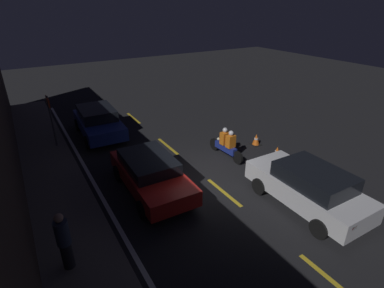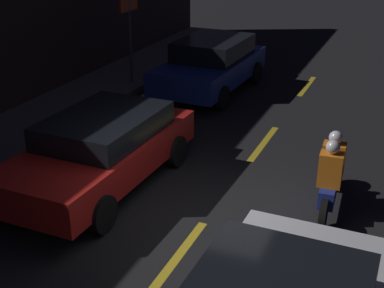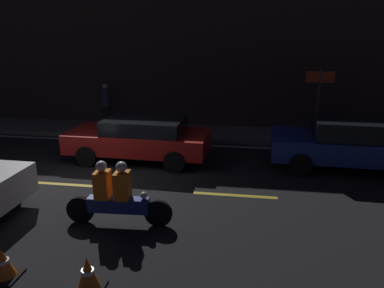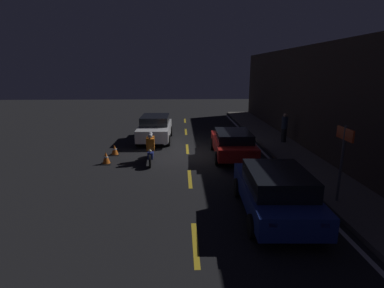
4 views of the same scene
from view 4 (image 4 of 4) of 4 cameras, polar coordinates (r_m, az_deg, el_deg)
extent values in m
plane|color=black|center=(15.14, -0.82, -1.93)|extent=(56.00, 56.00, 0.00)
cube|color=#605B56|center=(16.08, 17.90, -1.38)|extent=(28.00, 2.03, 0.15)
cube|color=#382D28|center=(16.06, 22.55, 7.69)|extent=(28.00, 0.30, 5.37)
cube|color=gold|center=(24.90, -1.35, 4.46)|extent=(2.00, 0.14, 0.01)
cube|color=gold|center=(20.48, -1.18, 2.34)|extent=(2.00, 0.14, 0.01)
cube|color=gold|center=(16.10, -0.90, -0.93)|extent=(2.00, 0.14, 0.01)
cube|color=gold|center=(11.82, -0.42, -6.61)|extent=(2.00, 0.14, 0.01)
cube|color=gold|center=(7.78, 0.64, -18.44)|extent=(2.00, 0.14, 0.01)
cube|color=silver|center=(15.71, 13.54, -1.72)|extent=(25.20, 0.14, 0.01)
cube|color=silver|center=(17.97, -7.03, 2.64)|extent=(4.19, 1.83, 0.67)
cube|color=black|center=(18.07, -7.02, 4.59)|extent=(2.31, 1.62, 0.51)
cube|color=red|center=(19.90, -4.82, 4.30)|extent=(0.06, 0.20, 0.10)
cube|color=red|center=(20.00, -8.10, 4.26)|extent=(0.06, 0.20, 0.10)
cylinder|color=black|center=(16.72, -4.50, 0.66)|extent=(0.61, 0.19, 0.61)
cylinder|color=black|center=(16.90, -10.33, 0.62)|extent=(0.61, 0.19, 0.61)
cylinder|color=black|center=(19.23, -4.07, 2.45)|extent=(0.61, 0.19, 0.61)
cylinder|color=black|center=(19.39, -9.16, 2.40)|extent=(0.61, 0.19, 0.61)
cube|color=red|center=(14.71, 7.71, -0.14)|extent=(4.22, 1.88, 0.57)
cube|color=black|center=(14.40, 7.89, 1.56)|extent=(2.33, 1.66, 0.41)
cube|color=red|center=(12.63, 6.46, -1.82)|extent=(0.07, 0.20, 0.10)
cube|color=red|center=(12.83, 11.59, -1.78)|extent=(0.07, 0.20, 0.10)
cylinder|color=black|center=(15.93, 3.92, -0.01)|extent=(0.61, 0.20, 0.61)
cylinder|color=black|center=(16.16, 10.08, 0.01)|extent=(0.61, 0.20, 0.61)
cylinder|color=black|center=(13.45, 4.79, -2.70)|extent=(0.61, 0.20, 0.61)
cylinder|color=black|center=(13.72, 12.04, -2.63)|extent=(0.61, 0.20, 0.61)
cube|color=navy|center=(9.22, 15.43, -9.26)|extent=(4.19, 1.96, 0.61)
cube|color=black|center=(8.83, 16.02, -6.44)|extent=(2.33, 1.71, 0.51)
cube|color=red|center=(7.24, 15.16, -14.66)|extent=(0.07, 0.20, 0.10)
cube|color=red|center=(7.62, 23.98, -13.91)|extent=(0.07, 0.20, 0.10)
cylinder|color=black|center=(10.31, 8.67, -8.17)|extent=(0.62, 0.20, 0.61)
cylinder|color=black|center=(10.71, 18.15, -7.86)|extent=(0.62, 0.20, 0.61)
cylinder|color=black|center=(8.03, 11.42, -15.07)|extent=(0.62, 0.20, 0.61)
cylinder|color=black|center=(8.55, 23.49, -14.15)|extent=(0.62, 0.20, 0.61)
cylinder|color=black|center=(13.17, -8.00, -3.26)|extent=(0.57, 0.11, 0.57)
cylinder|color=black|center=(14.71, -7.73, -1.39)|extent=(0.57, 0.13, 0.57)
cube|color=navy|center=(13.90, -7.88, -1.68)|extent=(1.24, 0.31, 0.30)
sphere|color=#F2EABF|center=(13.34, -8.00, -1.34)|extent=(0.14, 0.14, 0.14)
cube|color=orange|center=(13.69, -7.95, -0.08)|extent=(0.30, 0.38, 0.55)
sphere|color=silver|center=(13.60, -8.01, 1.49)|extent=(0.22, 0.22, 0.22)
cube|color=orange|center=(14.08, -7.89, 0.32)|extent=(0.30, 0.38, 0.55)
sphere|color=silver|center=(13.99, -7.94, 1.85)|extent=(0.22, 0.22, 0.22)
cube|color=black|center=(15.49, -14.47, -1.95)|extent=(0.46, 0.46, 0.03)
cone|color=orange|center=(15.43, -14.53, -1.05)|extent=(0.35, 0.35, 0.48)
cylinder|color=white|center=(15.42, -14.53, -0.96)|extent=(0.19, 0.19, 0.06)
cube|color=black|center=(14.16, -15.99, -3.57)|extent=(0.46, 0.46, 0.03)
cone|color=orange|center=(14.08, -16.06, -2.49)|extent=(0.35, 0.35, 0.53)
cylinder|color=white|center=(14.07, -16.07, -2.38)|extent=(0.19, 0.19, 0.06)
cylinder|color=black|center=(17.71, 17.08, 1.60)|extent=(0.28, 0.28, 0.76)
cylinder|color=#2D384C|center=(17.58, 17.25, 3.88)|extent=(0.34, 0.34, 0.67)
sphere|color=tan|center=(17.51, 17.36, 5.32)|extent=(0.22, 0.22, 0.22)
cylinder|color=#4C4C51|center=(10.25, 26.56, -3.46)|extent=(0.08, 0.08, 2.40)
cube|color=red|center=(10.03, 27.15, 1.73)|extent=(0.90, 0.05, 0.36)
camera|label=1|loc=(23.59, 13.39, 18.83)|focal=28.00mm
camera|label=2|loc=(21.46, -8.69, 14.84)|focal=50.00mm
camera|label=3|loc=(13.41, -38.92, 9.38)|focal=35.00mm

